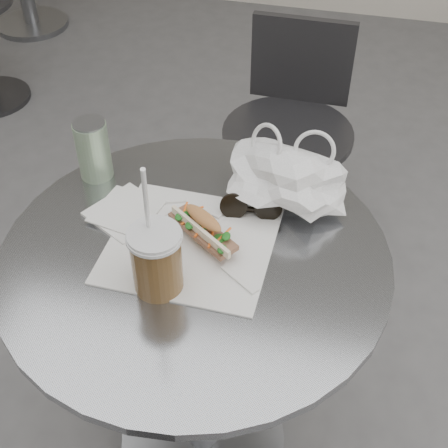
% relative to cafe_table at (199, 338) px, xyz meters
% --- Properties ---
extents(cafe_table, '(0.76, 0.76, 0.74)m').
position_rel_cafe_table_xyz_m(cafe_table, '(0.00, 0.00, 0.00)').
color(cafe_table, slate).
rests_on(cafe_table, ground).
extents(chair_far, '(0.41, 0.41, 0.77)m').
position_rel_cafe_table_xyz_m(chair_far, '(0.07, 0.85, -0.12)').
color(chair_far, '#303033').
rests_on(chair_far, ground).
extents(sandwich_paper, '(0.32, 0.30, 0.00)m').
position_rel_cafe_table_xyz_m(sandwich_paper, '(-0.01, 0.02, 0.28)').
color(sandwich_paper, white).
rests_on(sandwich_paper, cafe_table).
extents(banh_mi, '(0.20, 0.18, 0.07)m').
position_rel_cafe_table_xyz_m(banh_mi, '(0.01, 0.03, 0.31)').
color(banh_mi, '#AB7540').
rests_on(banh_mi, sandwich_paper).
extents(iced_coffee, '(0.10, 0.10, 0.29)m').
position_rel_cafe_table_xyz_m(iced_coffee, '(-0.04, -0.10, 0.34)').
color(iced_coffee, brown).
rests_on(iced_coffee, cafe_table).
extents(sunglasses, '(0.13, 0.05, 0.06)m').
position_rel_cafe_table_xyz_m(sunglasses, '(0.08, 0.13, 0.30)').
color(sunglasses, black).
rests_on(sunglasses, cafe_table).
extents(plastic_bag, '(0.28, 0.25, 0.12)m').
position_rel_cafe_table_xyz_m(plastic_bag, '(0.14, 0.19, 0.33)').
color(plastic_bag, white).
rests_on(plastic_bag, cafe_table).
extents(napkin_stack, '(0.18, 0.18, 0.01)m').
position_rel_cafe_table_xyz_m(napkin_stack, '(-0.17, 0.07, 0.28)').
color(napkin_stack, white).
rests_on(napkin_stack, cafe_table).
extents(drink_can, '(0.07, 0.07, 0.14)m').
position_rel_cafe_table_xyz_m(drink_can, '(-0.27, 0.18, 0.34)').
color(drink_can, '#669D5B').
rests_on(drink_can, cafe_table).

